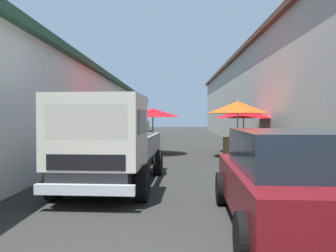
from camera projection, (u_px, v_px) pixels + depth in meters
The scene contains 13 objects.
ground at pixel (183, 154), 15.15m from camera, with size 90.00×90.00×0.00m, color #282826.
building_left_whitewash at pixel (41, 112), 17.46m from camera, with size 49.80×7.50×3.85m.
building_right_concrete at pixel (325, 92), 17.22m from camera, with size 49.80×7.50×5.92m.
fruit_stall_far_left at pixel (121, 115), 12.42m from camera, with size 2.10×2.10×2.42m.
fruit_stall_mid_lane at pixel (152, 118), 14.82m from camera, with size 2.48×2.48×2.12m.
fruit_stall_near_left at pixel (237, 112), 13.57m from camera, with size 2.48×2.48×2.38m.
fruit_stall_far_right at pixel (243, 118), 15.76m from camera, with size 2.72×2.72×2.15m.
hatchback_car at pixel (290, 179), 4.90m from camera, with size 3.99×2.08×1.45m.
delivery_truck at pixel (107, 145), 7.22m from camera, with size 5.01×2.17×2.08m.
vendor_by_crates at pixel (129, 140), 10.53m from camera, with size 0.22×0.65×1.63m.
vendor_in_shade at pixel (144, 129), 19.13m from camera, with size 0.24×0.66×1.69m.
parked_scooter at pixel (285, 167), 8.13m from camera, with size 1.68×0.54×1.14m.
plastic_stool at pixel (143, 157), 11.06m from camera, with size 0.30×0.30×0.43m.
Camera 1 is at (-1.62, 0.47, 1.63)m, focal length 35.83 mm.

